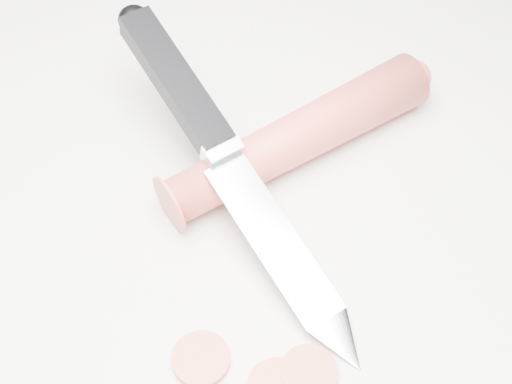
# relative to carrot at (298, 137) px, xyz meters

# --- Properties ---
(ground) EXTENTS (2.40, 2.40, 0.00)m
(ground) POSITION_rel_carrot_xyz_m (0.01, -0.10, -0.02)
(ground) COLOR silver
(ground) RESTS_ON ground
(carrot) EXTENTS (0.17, 0.17, 0.04)m
(carrot) POSITION_rel_carrot_xyz_m (0.00, 0.00, 0.00)
(carrot) COLOR #CA3F35
(carrot) RESTS_ON ground
(carrot_slice_3) EXTENTS (0.03, 0.03, 0.01)m
(carrot_slice_3) POSITION_rel_carrot_xyz_m (-0.03, -0.16, -0.02)
(carrot_slice_3) COLOR #C74E36
(carrot_slice_3) RESTS_ON ground
(carrot_slice_4) EXTENTS (0.03, 0.03, 0.01)m
(carrot_slice_4) POSITION_rel_carrot_xyz_m (0.03, -0.16, -0.02)
(carrot_slice_4) COLOR #C74E36
(carrot_slice_4) RESTS_ON ground
(kitchen_knife) EXTENTS (0.22, 0.22, 0.08)m
(kitchen_knife) POSITION_rel_carrot_xyz_m (-0.03, -0.05, 0.02)
(kitchen_knife) COLOR silver
(kitchen_knife) RESTS_ON ground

